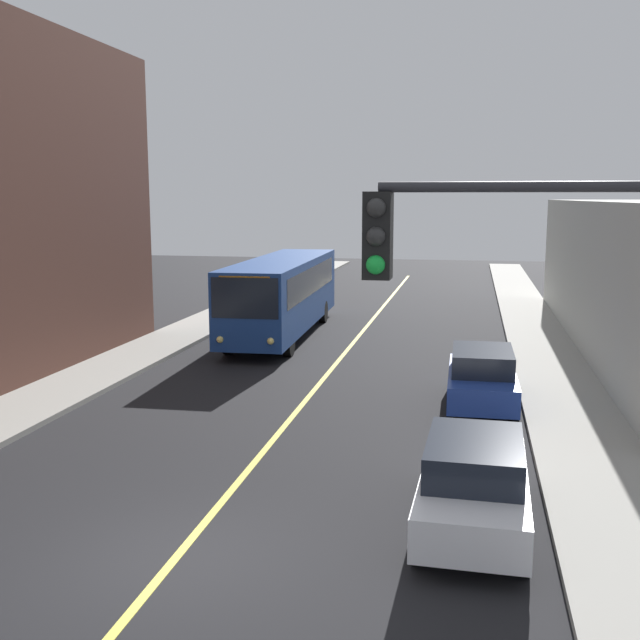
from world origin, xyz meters
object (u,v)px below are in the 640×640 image
object	(u,v)px
traffic_signal_right_corner	(551,327)
city_bus	(283,292)
parked_car_white	(474,483)
parked_car_blue	(482,377)

from	to	relation	value
traffic_signal_right_corner	city_bus	bearing A→B (deg)	111.56
parked_car_white	parked_car_blue	world-z (taller)	same
city_bus	parked_car_white	xyz separation A→B (m)	(7.84, -17.62, -0.98)
parked_car_white	parked_car_blue	bearing A→B (deg)	88.44
traffic_signal_right_corner	parked_car_white	bearing A→B (deg)	100.17
traffic_signal_right_corner	parked_car_blue	bearing A→B (deg)	92.44
city_bus	parked_car_blue	bearing A→B (deg)	-50.07
parked_car_blue	traffic_signal_right_corner	xyz separation A→B (m)	(0.52, -12.08, 3.46)
city_bus	traffic_signal_right_corner	bearing A→B (deg)	-68.44
parked_car_white	traffic_signal_right_corner	xyz separation A→B (m)	(0.73, -4.09, 3.46)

